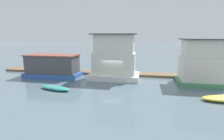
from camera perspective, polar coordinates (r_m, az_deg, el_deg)
The scene contains 6 objects.
ground_plane at distance 21.50m, azimuth 0.50°, elevation -3.13°, with size 200.00×200.00×0.00m, color slate.
dock_walkway at distance 24.28m, azimuth 1.73°, elevation -1.06°, with size 33.80×2.05×0.30m, color brown.
houseboat_blue at distance 23.96m, azimuth -18.79°, elevation 1.22°, with size 6.98×3.29×2.93m.
houseboat_white at distance 21.44m, azimuth 0.69°, elevation 3.48°, with size 6.16×3.59×5.56m.
houseboat_green at distance 21.67m, azimuth 27.41°, elevation 2.05°, with size 5.01×3.86×5.01m.
dinghy_teal at distance 18.44m, azimuth -18.02°, elevation -5.60°, with size 3.58×1.78×0.39m.
Camera 1 is at (3.69, -20.47, 5.45)m, focal length 28.00 mm.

